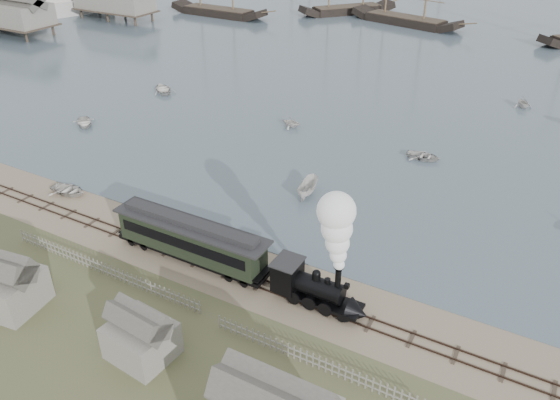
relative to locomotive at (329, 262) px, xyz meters
The scene contains 16 objects.
ground 11.63m from the locomotive, 169.36° to the left, with size 600.00×600.00×0.00m, color tan.
rail_track 11.44m from the locomotive, behind, with size 120.00×1.80×0.16m.
picket_fence_west 18.35m from the locomotive, 163.74° to the right, with size 19.00×0.10×1.20m, color slate, non-canonical shape.
picket_fence_east 7.18m from the locomotive, 71.34° to the right, with size 15.00×0.10×1.20m, color slate, non-canonical shape.
shed_left 23.77m from the locomotive, 151.95° to the right, with size 5.00×4.00×4.10m, color slate, non-canonical shape.
shed_mid 13.88m from the locomotive, 130.84° to the right, with size 4.00×3.50×3.60m, color slate, non-canonical shape.
western_wharf 96.29m from the locomotive, 154.14° to the left, with size 36.00×56.00×8.00m, color slate, non-canonical shape.
locomotive is the anchor object (origin of this frame).
passenger_coach 12.33m from the locomotive, behind, with size 13.91×2.68×3.38m.
beached_dinghy 30.07m from the locomotive, behind, with size 3.94×2.82×0.82m, color silver.
rowboat_0 44.72m from the locomotive, 158.68° to the left, with size 3.87×2.76×0.80m, color silver.
rowboat_1 34.10m from the locomotive, 122.59° to the left, with size 2.62×2.26×1.38m, color silver.
rowboat_2 16.94m from the locomotive, 121.69° to the left, with size 3.92×1.48×1.51m, color silver.
rowboat_3 27.96m from the locomotive, 92.03° to the left, with size 3.75×2.68×0.78m, color silver.
rowboat_6 51.72m from the locomotive, 142.83° to the left, with size 4.44×3.17×0.92m, color silver.
rowboat_7 50.71m from the locomotive, 82.93° to the left, with size 2.84×2.45×1.50m, color silver.
Camera 1 is at (22.47, -30.19, 27.02)m, focal length 35.00 mm.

